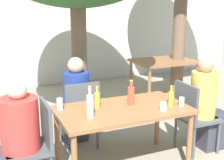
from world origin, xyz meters
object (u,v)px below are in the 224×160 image
object	(u,v)px
dining_table_back	(164,65)
soda_bottle_2	(131,95)
patio_chair_2	(80,111)
water_bottle_0	(90,106)
oil_cruet_3	(97,100)
person_seated_1	(208,109)
drinking_glass_0	(163,106)
oil_cruet_1	(171,98)
patio_chair_1	(192,113)
person_seated_2	(75,104)
dining_table_front	(123,115)
patio_chair_0	(36,141)
drinking_glass_2	(60,104)
drinking_glass_1	(182,102)
person_seated_0	(12,144)

from	to	relation	value
dining_table_back	soda_bottle_2	size ratio (longest dim) A/B	4.10
dining_table_back	patio_chair_2	bearing A→B (deg)	-145.54
water_bottle_0	oil_cruet_3	size ratio (longest dim) A/B	1.34
person_seated_1	drinking_glass_0	bearing A→B (deg)	106.10
person_seated_1	drinking_glass_0	size ratio (longest dim) A/B	13.76
oil_cruet_1	patio_chair_1	bearing A→B (deg)	19.40
patio_chair_2	person_seated_2	distance (m)	0.24
patio_chair_1	water_bottle_0	size ratio (longest dim) A/B	2.72
patio_chair_1	drinking_glass_0	xyz separation A→B (m)	(-0.59, -0.24, 0.25)
person_seated_1	dining_table_front	bearing A→B (deg)	90.00
soda_bottle_2	oil_cruet_1	bearing A→B (deg)	-30.21
dining_table_back	patio_chair_0	distance (m)	3.60
soda_bottle_2	drinking_glass_0	size ratio (longest dim) A/B	3.25
patio_chair_2	drinking_glass_2	bearing A→B (deg)	48.44
person_seated_2	oil_cruet_3	world-z (taller)	person_seated_2
patio_chair_0	water_bottle_0	world-z (taller)	water_bottle_0
drinking_glass_1	person_seated_1	bearing A→B (deg)	19.71
water_bottle_0	drinking_glass_0	xyz separation A→B (m)	(0.80, -0.12, -0.09)
dining_table_front	drinking_glass_2	size ratio (longest dim) A/B	11.66
oil_cruet_3	drinking_glass_1	size ratio (longest dim) A/B	2.46
oil_cruet_3	person_seated_1	bearing A→B (deg)	-4.58
drinking_glass_2	drinking_glass_1	bearing A→B (deg)	-18.78
drinking_glass_1	soda_bottle_2	bearing A→B (deg)	151.50
person_seated_2	drinking_glass_1	size ratio (longest dim) A/B	11.68
dining_table_back	person_seated_2	world-z (taller)	person_seated_2
patio_chair_2	oil_cruet_1	world-z (taller)	oil_cruet_1
oil_cruet_3	drinking_glass_1	distance (m)	0.95
water_bottle_0	drinking_glass_1	bearing A→B (deg)	-4.24
person_seated_1	oil_cruet_3	size ratio (longest dim) A/B	4.90
patio_chair_0	water_bottle_0	size ratio (longest dim) A/B	2.72
soda_bottle_2	oil_cruet_3	size ratio (longest dim) A/B	1.16
patio_chair_0	patio_chair_2	bearing A→B (deg)	133.57
water_bottle_0	person_seated_0	bearing A→B (deg)	170.96
dining_table_front	oil_cruet_1	xyz separation A→B (m)	(0.52, -0.16, 0.17)
water_bottle_0	oil_cruet_1	bearing A→B (deg)	-1.96
dining_table_front	patio_chair_1	distance (m)	0.97
drinking_glass_1	person_seated_0	bearing A→B (deg)	173.73
soda_bottle_2	drinking_glass_2	distance (m)	0.80
oil_cruet_1	drinking_glass_0	xyz separation A→B (m)	(-0.15, -0.08, -0.05)
drinking_glass_0	drinking_glass_1	bearing A→B (deg)	7.99
dining_table_back	person_seated_0	world-z (taller)	person_seated_0
drinking_glass_1	drinking_glass_2	distance (m)	1.36
patio_chair_1	drinking_glass_1	distance (m)	0.46
oil_cruet_3	drinking_glass_2	distance (m)	0.41
person_seated_1	person_seated_2	world-z (taller)	person_seated_1
patio_chair_1	oil_cruet_3	world-z (taller)	oil_cruet_3
dining_table_front	drinking_glass_0	bearing A→B (deg)	-32.57
drinking_glass_2	oil_cruet_1	bearing A→B (deg)	-18.44
person_seated_0	drinking_glass_1	world-z (taller)	person_seated_0
person_seated_0	soda_bottle_2	world-z (taller)	person_seated_0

